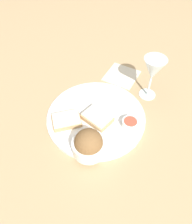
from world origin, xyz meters
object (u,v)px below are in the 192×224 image
Objects in this scene: sauce_ramekin at (130,123)px; salad_bowl at (88,144)px; cheese_toast_near at (97,118)px; wine_glass at (153,70)px; cheese_toast_far at (66,120)px; napkin at (122,75)px.

salad_bowl is at bearing 43.18° from sauce_ramekin.
cheese_toast_near is 0.26m from wine_glass.
wine_glass is (-0.17, -0.17, 0.09)m from cheese_toast_near.
wine_glass reaches higher than cheese_toast_far.
sauce_ramekin is 0.33× the size of napkin.
cheese_toast_near is 0.71× the size of napkin.
wine_glass reaches higher than cheese_toast_near.
cheese_toast_near is (-0.01, -0.12, -0.02)m from salad_bowl.
napkin is (0.05, -0.27, -0.03)m from sauce_ramekin.
cheese_toast_near and cheese_toast_far have the same top height.
sauce_ramekin is at bearing -174.82° from cheese_toast_far.
salad_bowl reaches higher than napkin.
sauce_ramekin is 0.21m from cheese_toast_far.
wine_glass is 0.19m from napkin.
salad_bowl is 0.90× the size of cheese_toast_far.
wine_glass is at bearing -136.01° from cheese_toast_near.
wine_glass is at bearing -108.88° from sauce_ramekin.
cheese_toast_near is at bearing -4.23° from sauce_ramekin.
salad_bowl reaches higher than cheese_toast_near.
cheese_toast_near is at bearing -164.76° from cheese_toast_far.
wine_glass is 1.01× the size of napkin.
cheese_toast_near is 0.71× the size of wine_glass.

